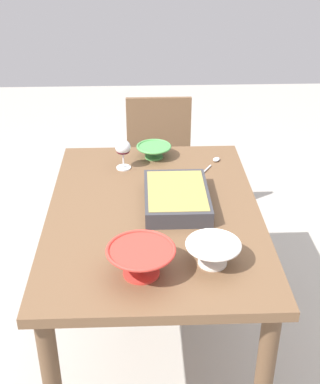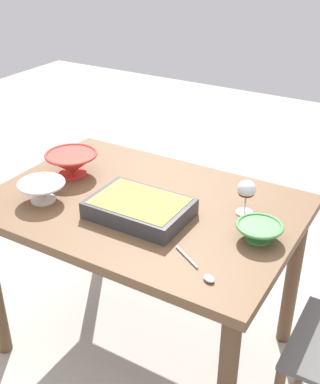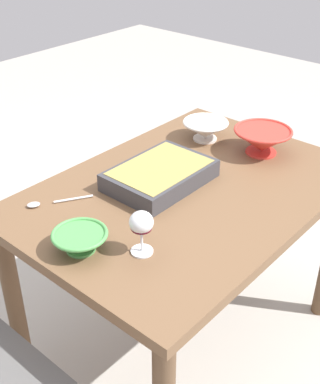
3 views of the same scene
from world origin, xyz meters
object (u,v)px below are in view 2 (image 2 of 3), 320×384
Objects in this scene: wine_glass at (246,191)px; serving_bowl at (259,231)px; mixing_bowl at (42,190)px; small_bowl at (72,163)px; casserole_dish at (139,207)px; serving_spoon at (202,271)px; dining_table at (144,226)px.

wine_glass reaches higher than serving_bowl.
serving_bowl is at bearing 127.72° from wine_glass.
small_bowl reaches higher than mixing_bowl.
casserole_dish is 0.41m from mixing_bowl.
wine_glass is 0.19m from serving_bowl.
serving_spoon is at bearing 151.61° from casserole_dish.
serving_bowl is 0.29m from serving_spoon.
small_bowl is at bearing -18.06° from casserole_dish.
wine_glass is 0.41m from casserole_dish.
casserole_dish reaches higher than dining_table.
wine_glass reaches higher than serving_spoon.
small_bowl reaches higher than dining_table.
casserole_dish is at bearing 33.57° from wine_glass.
small_bowl is 1.37× the size of serving_bowl.
serving_bowl is 0.83× the size of serving_spoon.
wine_glass is at bearing -174.36° from small_bowl.
serving_spoon is at bearing 172.71° from mixing_bowl.
mixing_bowl reaches higher than serving_bowl.
mixing_bowl is at bearing 101.29° from small_bowl.
mixing_bowl is 0.77m from serving_spoon.
casserole_dish reaches higher than serving_bowl.
mixing_bowl is 1.14× the size of serving_bowl.
small_bowl is at bearing -22.87° from serving_spoon.
wine_glass reaches higher than casserole_dish.
casserole_dish is 1.61× the size of small_bowl.
wine_glass is 0.81m from mixing_bowl.
small_bowl is at bearing -4.23° from serving_bowl.
mixing_bowl is at bearing -7.29° from serving_spoon.
small_bowl is 1.14× the size of serving_spoon.
mixing_bowl is at bearing 13.76° from casserole_dish.
serving_spoon is at bearing 93.26° from wine_glass.
casserole_dish is at bearing 114.39° from dining_table.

